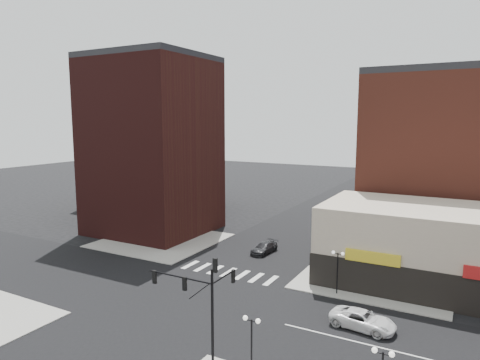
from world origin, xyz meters
The scene contains 14 objects.
ground centered at (0.00, 0.00, 0.00)m, with size 240.00×240.00×0.00m, color black.
road_ew centered at (0.00, 0.00, 0.01)m, with size 200.00×14.00×0.02m, color black.
road_ns centered at (0.00, 0.00, 0.01)m, with size 14.00×200.00×0.02m, color black.
sidewalk_nw centered at (-14.50, 14.50, 0.06)m, with size 15.00×15.00×0.12m, color gray.
sidewalk_ne centered at (14.50, 14.50, 0.06)m, with size 15.00×15.00×0.12m, color gray.
building_nw centered at (-19.00, 18.50, 12.50)m, with size 16.00×15.00×25.00m, color #371311.
building_nw_low centered at (-32.00, 34.00, 6.00)m, with size 20.00×18.00×12.00m, color #371311.
building_ne_midrise centered at (19.00, 29.50, 11.00)m, with size 18.00×15.00×22.00m, color brown.
building_ne_row centered at (21.00, 15.00, 3.30)m, with size 24.20×12.20×8.00m.
traffic_signal centered at (7.24, -7.83, 4.96)m, with size 5.59×3.09×7.77m.
street_lamp_se_a centered at (11.00, -8.00, 3.29)m, with size 1.22×0.32×4.16m.
street_lamp_ne centered at (12.00, 8.00, 3.29)m, with size 1.22×0.32×4.16m.
white_suv centered at (15.71, 2.38, 0.72)m, with size 2.39×5.19×1.44m, color silver.
dark_sedan_north centered at (0.38, 16.30, 0.66)m, with size 1.86×4.57×1.33m, color black.
Camera 1 is at (22.52, -30.67, 16.59)m, focal length 32.00 mm.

